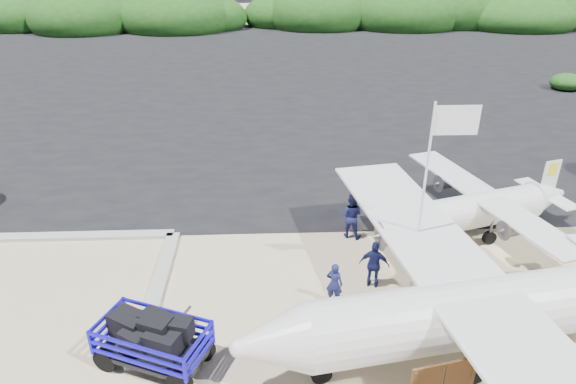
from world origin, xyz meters
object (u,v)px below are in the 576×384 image
Objects in this scene: baggage_cart at (157,363)px; crew_c at (374,264)px; flagpole at (410,294)px; crew_a at (334,284)px; aircraft_large at (457,86)px; aircraft_small at (128,84)px; crew_b at (351,215)px.

crew_c reaches higher than baggage_cart.
flagpole is 2.70m from crew_a.
flagpole is at bearing 173.26° from crew_c.
flagpole is 0.41× the size of aircraft_large.
flagpole is 31.33m from aircraft_small.
flagpole is 3.52× the size of crew_b.
crew_b is at bearing 52.27° from aircraft_large.
flagpole is at bearing 58.65° from aircraft_large.
baggage_cart is at bearing 88.06° from aircraft_small.
aircraft_small is at bearing -40.71° from crew_a.
crew_a is 0.87× the size of crew_c.
crew_c is at bearing 118.99° from crew_b.
crew_c is 30.32m from aircraft_small.
flagpole reaches higher than aircraft_small.
crew_c is at bearing 155.14° from flagpole.
aircraft_large is 25.87m from aircraft_small.
crew_b is at bearing 104.61° from aircraft_small.
flagpole is (7.81, 2.72, 0.00)m from baggage_cart.
aircraft_small is at bearing -43.38° from crew_c.
crew_a is 0.09× the size of aircraft_large.
flagpole is at bearing 103.32° from aircraft_small.
aircraft_small is at bearing 127.09° from baggage_cart.
crew_a is 1.66m from crew_c.
flagpole is at bearing 41.67° from baggage_cart.
aircraft_large is 2.17× the size of aircraft_small.
aircraft_small is at bearing -13.47° from aircraft_large.
crew_a is at bearing 97.97° from crew_b.
crew_c is at bearing 56.00° from aircraft_large.
crew_a is at bearing -173.51° from flagpole.
flagpole is 4.41× the size of crew_a.
crew_b is (1.14, 4.03, 0.19)m from crew_a.
crew_a is 30.40m from aircraft_small.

